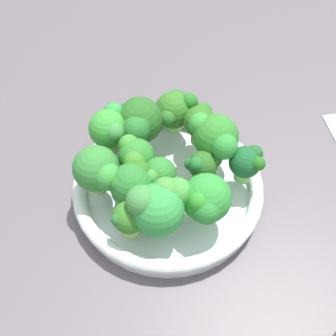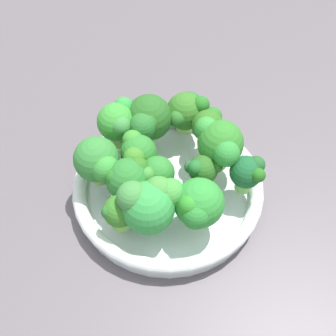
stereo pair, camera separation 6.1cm
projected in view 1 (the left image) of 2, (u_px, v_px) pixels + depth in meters
The scene contains 16 objects.
ground_plane at pixel (160, 218), 64.86cm from camera, with size 130.00×130.00×2.50cm, color #5A5258.
bowl at pixel (168, 188), 64.38cm from camera, with size 27.12×27.12×3.53cm.
broccoli_floret_0 at pixel (215, 138), 61.56cm from camera, with size 7.03×7.37×7.98cm.
broccoli_floret_1 at pixel (135, 157), 60.41cm from camera, with size 5.02×5.99×6.57cm.
broccoli_floret_2 at pixel (206, 201), 56.19cm from camera, with size 6.44×7.07×7.20cm.
broccoli_floret_3 at pixel (247, 162), 60.59cm from camera, with size 4.70×4.44×5.80cm.
broccoli_floret_4 at pixel (202, 165), 60.60cm from camera, with size 5.14×4.05×5.37cm.
broccoli_floret_5 at pixel (161, 205), 55.09cm from camera, with size 8.17×7.31×7.96cm.
broccoli_floret_6 at pixel (175, 109), 66.64cm from camera, with size 6.36×6.80×6.44cm.
broccoli_floret_7 at pixel (132, 184), 57.41cm from camera, with size 5.74×5.75×7.18cm.
broccoli_floret_8 at pixel (98, 170), 58.40cm from camera, with size 6.71×6.43×7.67cm.
broccoli_floret_9 at pixel (139, 122), 64.07cm from camera, with size 6.75×8.01×7.57cm.
broccoli_floret_10 at pixel (110, 128), 62.99cm from camera, with size 5.53×6.41×7.36cm.
broccoli_floret_11 at pixel (131, 218), 55.63cm from camera, with size 5.01×4.22×5.35cm.
broccoli_floret_12 at pixel (200, 122), 64.25cm from camera, with size 4.63×5.33×6.55cm.
broccoli_floret_13 at pixel (157, 176), 58.86cm from camera, with size 4.55×5.06×6.15cm.
Camera 1 is at (-1.87, 34.03, 54.42)cm, focal length 47.98 mm.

